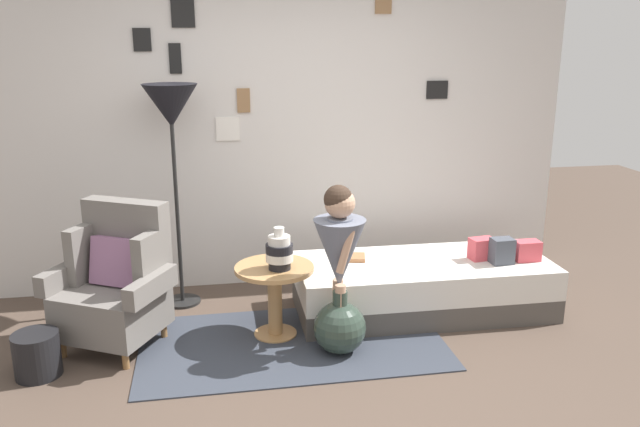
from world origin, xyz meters
TOP-DOWN VIEW (x-y plane):
  - ground_plane at (0.00, 0.00)m, footprint 12.00×12.00m
  - gallery_wall at (-0.00, 1.95)m, footprint 4.80×0.12m
  - rug at (-0.08, 0.71)m, footprint 2.06×1.13m
  - armchair at (-1.24, 0.94)m, footprint 0.90×0.82m
  - daybed at (0.97, 1.09)m, footprint 1.91×0.82m
  - pillow_head at (1.74, 0.97)m, footprint 0.19×0.12m
  - pillow_mid at (1.52, 0.94)m, footprint 0.17×0.13m
  - pillow_back at (1.41, 1.06)m, footprint 0.19×0.14m
  - side_table at (-0.18, 0.86)m, footprint 0.54×0.54m
  - vase_striped at (-0.15, 0.81)m, footprint 0.19×0.19m
  - floor_lamp at (-0.84, 1.56)m, footprint 0.40×0.40m
  - person_child at (0.21, 0.58)m, footprint 0.34×0.34m
  - book_on_daybed at (0.43, 1.23)m, footprint 0.25×0.20m
  - demijohn_near at (0.21, 0.54)m, footprint 0.35×0.35m
  - magazine_basket at (-1.69, 0.58)m, footprint 0.28×0.28m

SIDE VIEW (x-z plane):
  - ground_plane at x=0.00m, z-range 0.00..0.00m
  - rug at x=-0.08m, z-range 0.00..0.01m
  - magazine_basket at x=-1.69m, z-range 0.00..0.28m
  - demijohn_near at x=0.21m, z-range -0.04..0.40m
  - daybed at x=0.97m, z-range 0.00..0.40m
  - side_table at x=-0.18m, z-range 0.11..0.62m
  - book_on_daybed at x=0.43m, z-range 0.40..0.43m
  - armchair at x=-1.24m, z-range -0.05..0.92m
  - pillow_head at x=1.74m, z-range 0.40..0.55m
  - pillow_back at x=1.41m, z-range 0.40..0.56m
  - pillow_mid at x=1.52m, z-range 0.40..0.59m
  - vase_striped at x=-0.15m, z-range 0.49..0.78m
  - person_child at x=0.21m, z-range 0.16..1.29m
  - gallery_wall at x=0.00m, z-range 0.00..2.60m
  - floor_lamp at x=-0.84m, z-range 0.63..2.33m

